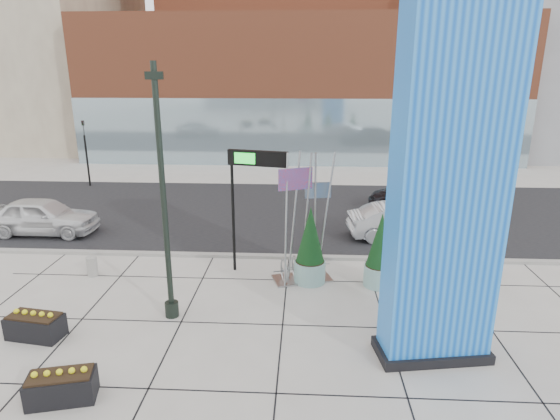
# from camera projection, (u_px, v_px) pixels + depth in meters

# --- Properties ---
(ground) EXTENTS (160.00, 160.00, 0.00)m
(ground) POSITION_uv_depth(u_px,v_px,m) (252.00, 307.00, 14.65)
(ground) COLOR #9E9991
(ground) RESTS_ON ground
(street_asphalt) EXTENTS (80.00, 12.00, 0.02)m
(street_asphalt) POSITION_uv_depth(u_px,v_px,m) (274.00, 212.00, 24.19)
(street_asphalt) COLOR black
(street_asphalt) RESTS_ON ground
(curb_edge) EXTENTS (80.00, 0.30, 0.12)m
(curb_edge) POSITION_uv_depth(u_px,v_px,m) (264.00, 256.00, 18.45)
(curb_edge) COLOR gray
(curb_edge) RESTS_ON ground
(tower_podium) EXTENTS (34.00, 10.00, 11.00)m
(tower_podium) POSITION_uv_depth(u_px,v_px,m) (299.00, 88.00, 38.76)
(tower_podium) COLOR #9C4A2D
(tower_podium) RESTS_ON ground
(tower_glass_front) EXTENTS (34.00, 0.60, 5.00)m
(tower_glass_front) POSITION_uv_depth(u_px,v_px,m) (298.00, 133.00, 35.06)
(tower_glass_front) COLOR #8CA5B2
(tower_glass_front) RESTS_ON ground
(blue_pylon) EXTENTS (3.00, 1.70, 9.47)m
(blue_pylon) POSITION_uv_depth(u_px,v_px,m) (449.00, 185.00, 10.91)
(blue_pylon) COLOR blue
(blue_pylon) RESTS_ON ground
(lamp_post) EXTENTS (0.49, 0.41, 7.37)m
(lamp_post) POSITION_uv_depth(u_px,v_px,m) (165.00, 221.00, 13.26)
(lamp_post) COLOR black
(lamp_post) RESTS_ON ground
(public_art_sculpture) EXTENTS (2.22, 1.56, 4.57)m
(public_art_sculpture) POSITION_uv_depth(u_px,v_px,m) (303.00, 248.00, 16.25)
(public_art_sculpture) COLOR #A4A6A8
(public_art_sculpture) RESTS_ON ground
(concrete_bollard) EXTENTS (0.37, 0.37, 0.72)m
(concrete_bollard) POSITION_uv_depth(u_px,v_px,m) (92.00, 266.00, 16.77)
(concrete_bollard) COLOR gray
(concrete_bollard) RESTS_ON ground
(overhead_street_sign) EXTENTS (2.11, 0.66, 4.50)m
(overhead_street_sign) POSITION_uv_depth(u_px,v_px,m) (254.00, 168.00, 16.20)
(overhead_street_sign) COLOR black
(overhead_street_sign) RESTS_ON ground
(round_planter_east) EXTENTS (0.95, 0.95, 2.38)m
(round_planter_east) POSITION_uv_depth(u_px,v_px,m) (465.00, 257.00, 15.67)
(round_planter_east) COLOR #84B2AC
(round_planter_east) RESTS_ON ground
(round_planter_mid) EXTENTS (1.04, 1.04, 2.60)m
(round_planter_mid) POSITION_uv_depth(u_px,v_px,m) (380.00, 252.00, 15.79)
(round_planter_mid) COLOR #84B2AC
(round_planter_mid) RESTS_ON ground
(round_planter_west) EXTENTS (1.10, 1.10, 2.74)m
(round_planter_west) POSITION_uv_depth(u_px,v_px,m) (310.00, 247.00, 16.04)
(round_planter_west) COLOR #84B2AC
(round_planter_west) RESTS_ON ground
(box_planter_north) EXTENTS (1.58, 0.95, 0.82)m
(box_planter_north) POSITION_uv_depth(u_px,v_px,m) (35.00, 325.00, 12.94)
(box_planter_north) COLOR black
(box_planter_north) RESTS_ON ground
(box_planter_south) EXTENTS (1.58, 1.05, 0.80)m
(box_planter_south) POSITION_uv_depth(u_px,v_px,m) (62.00, 386.00, 10.48)
(box_planter_south) COLOR black
(box_planter_south) RESTS_ON ground
(car_white_west) EXTENTS (4.82, 1.96, 1.64)m
(car_white_west) POSITION_uv_depth(u_px,v_px,m) (42.00, 216.00, 20.88)
(car_white_west) COLOR silver
(car_white_west) RESTS_ON ground
(car_silver_mid) EXTENTS (4.68, 2.09, 1.49)m
(car_silver_mid) POSITION_uv_depth(u_px,v_px,m) (401.00, 222.00, 20.37)
(car_silver_mid) COLOR #B1B3B9
(car_silver_mid) RESTS_ON ground
(car_dark_east) EXTENTS (5.72, 3.11, 1.57)m
(car_dark_east) POSITION_uv_depth(u_px,v_px,m) (421.00, 197.00, 24.20)
(car_dark_east) COLOR black
(car_dark_east) RESTS_ON ground
(traffic_signal) EXTENTS (0.15, 0.18, 4.10)m
(traffic_signal) POSITION_uv_depth(u_px,v_px,m) (86.00, 150.00, 28.92)
(traffic_signal) COLOR black
(traffic_signal) RESTS_ON ground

